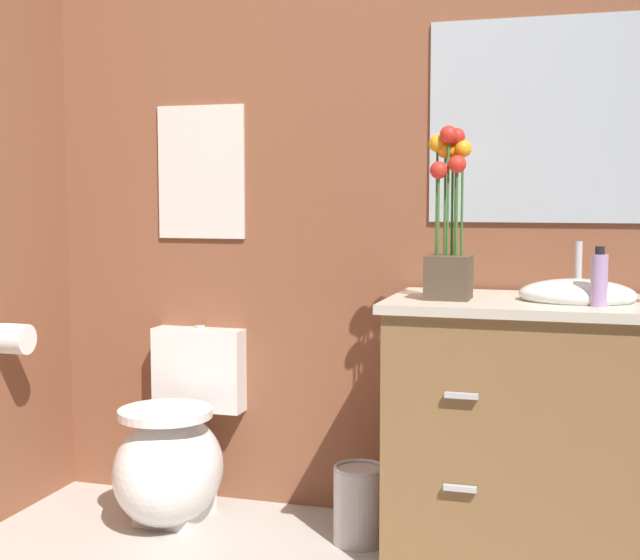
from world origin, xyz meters
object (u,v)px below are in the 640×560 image
Objects in this scene: toilet at (174,455)px; wall_poster at (201,172)px; flower_vase at (449,233)px; toilet_paper_roll at (15,339)px; trash_bin at (360,504)px; wall_mirror at (546,120)px; vanity_cabinet at (535,429)px; soap_bottle at (599,279)px.

wall_poster is at bearing 90.00° from toilet.
toilet_paper_roll is at bearing -175.90° from flower_vase.
wall_mirror reaches higher than trash_bin.
wall_mirror is (-0.00, 0.29, 1.01)m from vanity_cabinet.
soap_bottle is (0.46, -0.06, -0.13)m from flower_vase.
trash_bin is (-0.76, 0.12, -0.81)m from soap_bottle.
toilet is 1.64m from soap_bottle.
toilet_paper_roll reaches higher than trash_bin.
toilet_paper_roll is (-0.53, -0.20, 0.44)m from toilet.
toilet_paper_roll is at bearing -178.56° from soap_bottle.
toilet_paper_roll is (-2.00, -0.05, -0.26)m from soap_bottle.
trash_bin is (0.71, -0.03, -0.11)m from toilet.
soap_bottle is at bearing -33.57° from vanity_cabinet.
flower_vase is (-0.28, -0.06, 0.63)m from vanity_cabinet.
toilet_paper_roll is (-1.24, -0.17, 0.54)m from trash_bin.
vanity_cabinet is 2.04× the size of wall_poster.
wall_poster is (-1.02, 0.35, 0.21)m from flower_vase.
wall_poster is 4.64× the size of toilet_paper_roll.
flower_vase is 0.59m from wall_mirror.
wall_poster is at bearing 167.19° from vanity_cabinet.
flower_vase is 1.60m from toilet_paper_roll.
soap_bottle is at bearing -9.01° from trash_bin.
wall_mirror reaches higher than soap_bottle.
wall_poster is (-0.71, 0.29, 1.15)m from trash_bin.
soap_bottle is (1.47, -0.15, 0.70)m from toilet.
soap_bottle is at bearing -5.66° from toilet.
wall_mirror reaches higher than flower_vase.
toilet_paper_roll is (-1.54, -0.11, -0.39)m from flower_vase.
wall_poster is (-1.47, 0.41, 0.34)m from soap_bottle.
toilet is 1.31m from vanity_cabinet.
flower_vase reaches higher than toilet_paper_roll.
toilet is 6.27× the size of toilet_paper_roll.
wall_mirror is (0.58, 0.29, 1.31)m from trash_bin.
toilet is at bearing 177.98° from trash_bin.
wall_mirror reaches higher than toilet_paper_roll.
flower_vase reaches higher than trash_bin.
vanity_cabinet is at bearing -12.81° from wall_poster.
flower_vase reaches higher than soap_bottle.
flower_vase is at bearing -19.20° from wall_poster.
toilet is at bearing 174.34° from soap_bottle.
soap_bottle is at bearing -7.48° from flower_vase.
soap_bottle is 2.02m from toilet_paper_roll.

